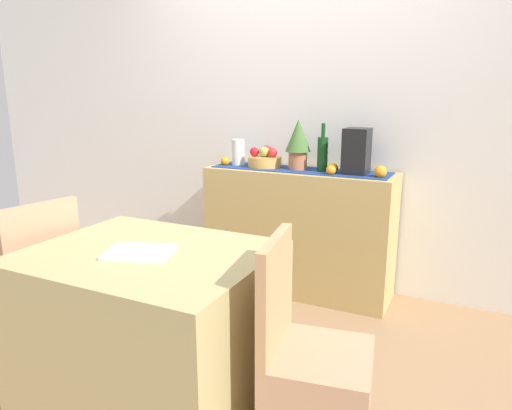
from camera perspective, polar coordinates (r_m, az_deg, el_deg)
The scene contains 21 objects.
ground_plane at distance 2.81m, azimuth -3.52°, elevation -17.08°, with size 6.40×6.40×0.02m, color #997552.
room_wall_rear at distance 3.49m, azimuth 5.85°, elevation 12.34°, with size 6.40×0.06×2.70m, color silver.
sideboard_console at distance 3.36m, azimuth 5.25°, elevation -3.27°, with size 1.34×0.42×0.90m, color tan.
table_runner at distance 3.26m, azimuth 5.42°, elevation 4.36°, with size 1.26×0.32×0.01m, color navy.
fruit_bowl at distance 3.36m, azimuth 1.08°, elevation 5.37°, with size 0.24×0.24×0.07m, color gold.
apple_upper at distance 3.33m, azimuth 0.99°, elevation 6.59°, with size 0.07×0.07×0.07m, color #95A443.
apple_right at distance 3.35m, azimuth -0.20°, elevation 6.58°, with size 0.07×0.07×0.07m, color red.
apple_center at distance 3.41m, azimuth 1.31°, elevation 6.76°, with size 0.08×0.08×0.08m, color #AD272C.
apple_rear at distance 3.32m, azimuth 2.08°, elevation 6.49°, with size 0.07×0.07×0.07m, color red.
wine_bottle at distance 3.19m, azimuth 8.22°, elevation 6.32°, with size 0.07×0.07×0.33m.
coffee_maker at distance 3.13m, azimuth 12.31°, elevation 6.48°, with size 0.16×0.18×0.30m, color black.
ceramic_vase at distance 3.45m, azimuth -2.21°, elevation 6.49°, with size 0.10×0.10×0.19m, color silver.
potted_plant at distance 3.24m, azimuth 5.22°, elevation 7.83°, with size 0.18×0.18×0.35m.
orange_loose_far at distance 3.04m, azimuth 15.12°, elevation 3.98°, with size 0.08×0.08×0.08m, color orange.
orange_loose_near_bowl at distance 3.08m, azimuth 9.24°, elevation 4.27°, with size 0.07×0.07×0.07m, color orange.
orange_loose_end at distance 3.45m, azimuth -3.84°, elevation 5.39°, with size 0.06×0.06×0.06m, color orange.
orange_loose_mid at distance 3.16m, azimuth 9.47°, elevation 4.51°, with size 0.07×0.07×0.07m, color orange.
dining_table at distance 2.26m, azimuth -12.76°, elevation -14.44°, with size 1.06×0.85×0.74m, color tan.
open_book at distance 2.08m, azimuth -14.19°, elevation -5.67°, with size 0.28×0.21×0.02m, color white.
chair_near_window at distance 2.83m, azimuth -25.69°, elevation -11.95°, with size 0.47×0.47×0.90m.
chair_by_corner at distance 1.99m, azimuth 7.15°, elevation -22.10°, with size 0.46×0.46×0.90m.
Camera 1 is at (1.20, -2.10, 1.42)m, focal length 32.41 mm.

